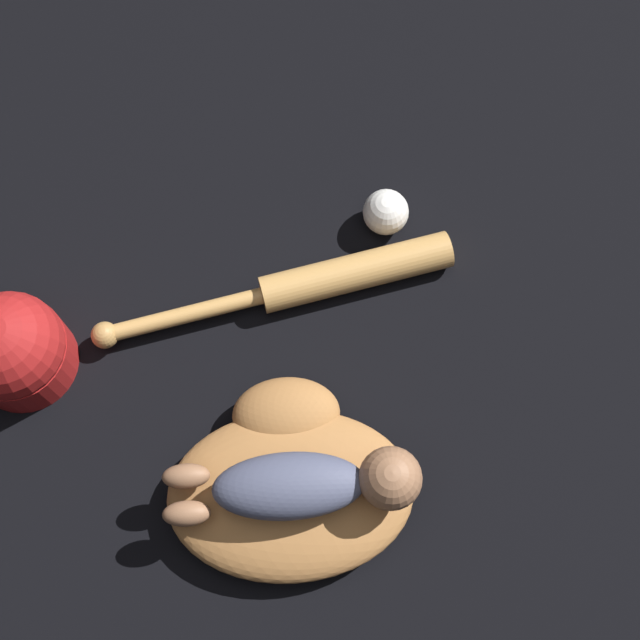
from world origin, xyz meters
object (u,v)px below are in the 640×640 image
at_px(baseball, 386,212).
at_px(baseball_bat, 319,281).
at_px(baby_figure, 312,484).
at_px(baseball_cap, 12,349).
at_px(baseball_glove, 290,480).

bearing_deg(baseball, baseball_bat, -132.93).
xyz_separation_m(baby_figure, baseball_cap, (-0.47, 0.22, -0.05)).
xyz_separation_m(baseball_glove, baseball_bat, (0.05, 0.33, -0.01)).
distance_m(baby_figure, baseball_bat, 0.36).
bearing_deg(baseball_glove, baseball_cap, 154.98).
relative_size(baseball_glove, baseball, 4.99).
bearing_deg(baseball_cap, baseball_glove, -25.02).
xyz_separation_m(baseball_bat, baseball, (0.11, 0.12, 0.01)).
xyz_separation_m(baby_figure, baseball, (0.13, 0.47, -0.08)).
height_order(baby_figure, baseball_bat, baby_figure).
height_order(baseball_glove, baseball_cap, baseball_cap).
xyz_separation_m(baseball_glove, baseball_cap, (-0.44, 0.20, 0.03)).
bearing_deg(baseball, baseball_glove, -109.55).
distance_m(baseball_glove, baseball_bat, 0.33).
bearing_deg(baby_figure, baseball_bat, 87.89).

